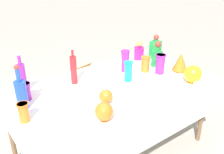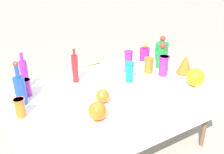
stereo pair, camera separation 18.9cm
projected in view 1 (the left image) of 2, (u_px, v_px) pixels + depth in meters
ground_plane at (112, 149)px, 2.67m from camera, size 40.00×40.00×0.00m
display_table at (114, 93)px, 2.34m from camera, size 1.95×1.10×0.76m
tall_bottle_0 at (22, 76)px, 2.18m from camera, size 0.07×0.07×0.39m
tall_bottle_1 at (21, 93)px, 1.95m from camera, size 0.09×0.09×0.38m
tall_bottle_2 at (74, 69)px, 2.34m from camera, size 0.06×0.06×0.37m
square_decanter_0 at (139, 52)px, 2.94m from camera, size 0.15×0.15×0.23m
square_decanter_1 at (155, 48)px, 2.97m from camera, size 0.14×0.14×0.29m
square_decanter_2 at (157, 56)px, 2.72m from camera, size 0.10×0.10×0.29m
slender_vase_0 at (145, 64)px, 2.62m from camera, size 0.10×0.10×0.16m
slender_vase_1 at (128, 71)px, 2.40m from camera, size 0.09×0.09×0.20m
slender_vase_2 at (160, 63)px, 2.57m from camera, size 0.11×0.11×0.21m
slender_vase_3 at (125, 60)px, 2.61m from camera, size 0.09×0.09×0.23m
slender_vase_4 at (24, 112)px, 1.81m from camera, size 0.09×0.09×0.15m
slender_vase_5 at (26, 91)px, 2.09m from camera, size 0.09×0.09×0.15m
fluted_vase_0 at (180, 62)px, 2.62m from camera, size 0.16×0.16×0.20m
round_bowl_0 at (106, 96)px, 2.05m from camera, size 0.12×0.12×0.12m
round_bowl_1 at (193, 74)px, 2.37m from camera, size 0.17×0.17×0.18m
round_bowl_2 at (104, 112)px, 1.82m from camera, size 0.14×0.14×0.15m
price_tag_left at (154, 106)px, 2.00m from camera, size 0.05×0.03×0.03m
price_tag_center at (196, 84)px, 2.36m from camera, size 0.06×0.03×0.03m
cardboard_box_behind_left at (84, 85)px, 3.65m from camera, size 0.55×0.49×0.43m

